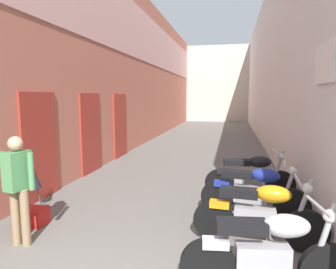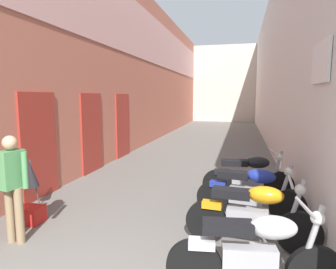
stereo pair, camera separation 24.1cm
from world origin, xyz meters
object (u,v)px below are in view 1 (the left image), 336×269
object	(u,v)px
pedestrian_by_doorway	(18,183)
umbrella_leaning	(33,175)
motorcycle_second	(259,212)
plastic_crate	(33,216)
motorcycle_fourth	(250,175)
motorcycle_nearest	(268,250)
motorcycle_third	(254,190)

from	to	relation	value
pedestrian_by_doorway	umbrella_leaning	xyz separation A→B (m)	(-0.66, 1.18, -0.24)
motorcycle_second	pedestrian_by_doorway	world-z (taller)	pedestrian_by_doorway
motorcycle_second	plastic_crate	world-z (taller)	motorcycle_second
motorcycle_fourth	plastic_crate	bearing A→B (deg)	-150.00
umbrella_leaning	motorcycle_fourth	bearing A→B (deg)	20.96
motorcycle_nearest	motorcycle_fourth	xyz separation A→B (m)	(0.00, 3.06, 0.00)
motorcycle_third	pedestrian_by_doorway	xyz separation A→B (m)	(-3.31, -1.67, 0.42)
plastic_crate	umbrella_leaning	size ratio (longest dim) A/B	0.46
motorcycle_third	motorcycle_fourth	size ratio (longest dim) A/B	1.00
motorcycle_nearest	pedestrian_by_doorway	bearing A→B (deg)	173.60
pedestrian_by_doorway	plastic_crate	distance (m)	1.03
motorcycle_fourth	plastic_crate	world-z (taller)	motorcycle_fourth
motorcycle_fourth	motorcycle_nearest	bearing A→B (deg)	-90.00
motorcycle_fourth	umbrella_leaning	bearing A→B (deg)	-159.04
motorcycle_fourth	umbrella_leaning	size ratio (longest dim) A/B	1.91
motorcycle_nearest	motorcycle_second	xyz separation A→B (m)	(0.00, 1.05, 0.00)
plastic_crate	umbrella_leaning	xyz separation A→B (m)	(-0.38, 0.55, 0.54)
motorcycle_nearest	umbrella_leaning	size ratio (longest dim) A/B	1.91
motorcycle_second	motorcycle_third	distance (m)	0.99
motorcycle_second	plastic_crate	bearing A→B (deg)	-179.11
motorcycle_third	motorcycle_second	bearing A→B (deg)	-89.99
motorcycle_third	motorcycle_fourth	distance (m)	1.03
motorcycle_nearest	plastic_crate	size ratio (longest dim) A/B	4.19
motorcycle_second	motorcycle_nearest	bearing A→B (deg)	-90.00
pedestrian_by_doorway	plastic_crate	bearing A→B (deg)	114.18
motorcycle_third	motorcycle_fourth	xyz separation A→B (m)	(0.00, 1.03, 0.00)
motorcycle_second	plastic_crate	distance (m)	3.61
motorcycle_nearest	motorcycle_fourth	size ratio (longest dim) A/B	1.00
motorcycle_fourth	umbrella_leaning	distance (m)	4.25
plastic_crate	motorcycle_second	bearing A→B (deg)	0.89
motorcycle_second	umbrella_leaning	size ratio (longest dim) A/B	1.92
motorcycle_nearest	motorcycle_second	bearing A→B (deg)	90.00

